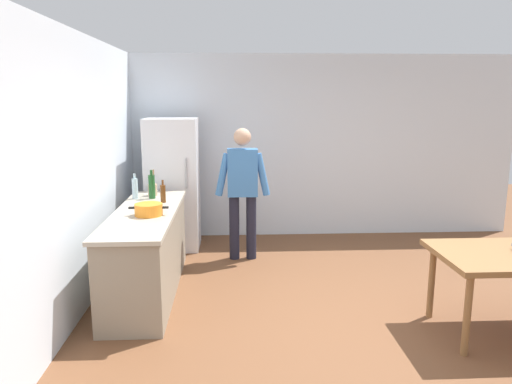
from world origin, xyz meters
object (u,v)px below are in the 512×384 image
object	(u,v)px
utensil_jar	(153,189)
bottle_water_clear	(135,188)
refrigerator	(173,184)
person	(243,185)
bottle_wine_green	(152,186)
cooking_pot	(149,210)
bottle_beer_brown	(163,193)

from	to	relation	value
utensil_jar	bottle_water_clear	distance (m)	0.26
refrigerator	utensil_jar	distance (m)	0.79
person	utensil_jar	distance (m)	1.12
utensil_jar	bottle_water_clear	xyz separation A→B (m)	(-0.18, -0.18, 0.05)
utensil_jar	bottle_wine_green	world-z (taller)	bottle_wine_green
refrigerator	bottle_water_clear	size ratio (longest dim) A/B	6.00
refrigerator	cooking_pot	bearing A→B (deg)	-90.94
cooking_pot	bottle_water_clear	bearing A→B (deg)	109.63
person	cooking_pot	world-z (taller)	person
bottle_beer_brown	refrigerator	bearing A→B (deg)	91.55
person	bottle_wine_green	xyz separation A→B (m)	(-1.08, -0.40, 0.07)
cooking_pot	utensil_jar	distance (m)	1.02
cooking_pot	bottle_water_clear	world-z (taller)	bottle_water_clear
person	bottle_water_clear	distance (m)	1.34
utensil_jar	bottle_wine_green	xyz separation A→B (m)	(0.02, -0.18, 0.07)
cooking_pot	refrigerator	bearing A→B (deg)	89.06
cooking_pot	utensil_jar	world-z (taller)	utensil_jar
utensil_jar	bottle_water_clear	bearing A→B (deg)	-133.75
refrigerator	cooking_pot	size ratio (longest dim) A/B	4.50
person	bottle_water_clear	size ratio (longest dim) A/B	5.67
bottle_beer_brown	person	bearing A→B (deg)	34.39
refrigerator	bottle_beer_brown	world-z (taller)	refrigerator
refrigerator	bottle_water_clear	world-z (taller)	refrigerator
cooking_pot	bottle_wine_green	bearing A→B (deg)	96.83
person	bottle_beer_brown	world-z (taller)	person
cooking_pot	utensil_jar	xyz separation A→B (m)	(-0.12, 1.01, 0.02)
person	utensil_jar	size ratio (longest dim) A/B	5.31
cooking_pot	bottle_beer_brown	distance (m)	0.61
refrigerator	cooking_pot	distance (m)	1.79
person	cooking_pot	size ratio (longest dim) A/B	4.25
refrigerator	person	world-z (taller)	refrigerator
cooking_pot	bottle_beer_brown	size ratio (longest dim) A/B	1.54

